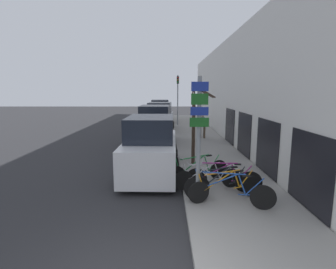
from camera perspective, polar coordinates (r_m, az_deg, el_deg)
The scene contains 17 objects.
ground_plane at distance 15.27m, azimuth -2.09°, elevation -2.80°, with size 80.00×80.00×0.00m, color #28282B.
sidewalk_curb at distance 18.11m, azimuth 6.46°, elevation -0.66°, with size 3.20×32.00×0.15m.
building_facade at distance 18.04m, azimuth 12.28°, elevation 9.21°, with size 0.23×32.00×6.50m.
signpost at distance 7.14m, azimuth 6.58°, elevation -0.17°, with size 0.52×0.14×3.48m.
bicycle_0 at distance 7.49m, azimuth 12.77°, elevation -11.89°, with size 2.36×0.88×0.93m.
bicycle_1 at distance 7.82m, azimuth 12.39°, elevation -11.13°, with size 2.24×0.77×0.87m.
bicycle_2 at distance 8.15m, azimuth 11.69°, elevation -10.26°, with size 2.03×0.77×0.87m.
bicycle_3 at distance 8.45m, azimuth 11.80°, elevation -9.36°, with size 2.30×0.60×0.93m.
bicycle_4 at distance 8.54m, azimuth 8.49°, elevation -9.23°, with size 2.17×0.48×0.86m.
bicycle_5 at distance 9.00m, azimuth 6.42°, elevation -7.97°, with size 2.18×1.07×0.97m.
parked_car_0 at distance 10.25m, azimuth -3.86°, elevation -2.98°, with size 2.20×4.81×2.29m.
parked_car_1 at distance 15.62m, azimuth -2.95°, elevation 1.55°, with size 2.19×4.18×2.40m.
parked_car_2 at distance 20.92m, azimuth -1.86°, elevation 3.49°, with size 2.33×4.85×2.34m.
parked_car_3 at distance 26.64m, azimuth -1.88°, elevation 4.78°, with size 2.13×4.45×2.35m.
pedestrian_near at distance 17.39m, azimuth 7.37°, elevation 2.19°, with size 0.41×0.35×1.58m.
street_tree at distance 11.09m, azimuth 5.64°, elevation 2.39°, with size 1.13×2.08×3.40m.
traffic_light at distance 23.94m, azimuth 2.00°, elevation 8.98°, with size 0.20×0.30×4.50m.
Camera 1 is at (0.52, -3.71, 3.25)m, focal length 28.00 mm.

